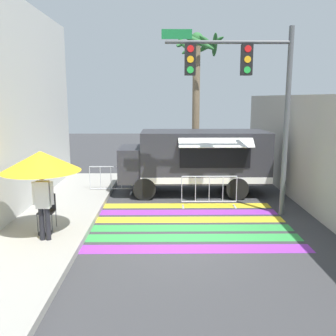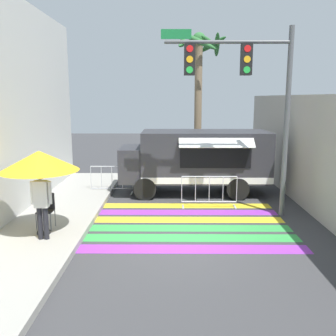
% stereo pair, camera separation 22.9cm
% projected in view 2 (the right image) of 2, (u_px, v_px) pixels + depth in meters
% --- Properties ---
extents(ground_plane, '(60.00, 60.00, 0.00)m').
position_uv_depth(ground_plane, '(180.00, 239.00, 9.97)').
color(ground_plane, '#38383A').
extents(sidewalk_left, '(4.40, 16.00, 0.17)m').
position_uv_depth(sidewalk_left, '(2.00, 235.00, 9.99)').
color(sidewalk_left, '#99968E').
rests_on(sidewalk_left, ground_plane).
extents(concrete_wall_right, '(0.20, 16.00, 3.80)m').
position_uv_depth(concrete_wall_right, '(308.00, 152.00, 12.54)').
color(concrete_wall_right, '#A39E93').
rests_on(concrete_wall_right, ground_plane).
extents(crosswalk_painted, '(6.40, 4.36, 0.01)m').
position_uv_depth(crosswalk_painted, '(179.00, 224.00, 11.15)').
color(crosswalk_painted, purple).
rests_on(crosswalk_painted, ground_plane).
extents(food_truck, '(5.67, 2.59, 2.44)m').
position_uv_depth(food_truck, '(194.00, 158.00, 14.48)').
color(food_truck, '#2D2D33').
rests_on(food_truck, ground_plane).
extents(traffic_signal_pole, '(3.93, 0.29, 5.79)m').
position_uv_depth(traffic_signal_pole, '(247.00, 84.00, 11.24)').
color(traffic_signal_pole, '#515456').
rests_on(traffic_signal_pole, ground_plane).
extents(patio_umbrella, '(2.00, 2.00, 2.21)m').
position_uv_depth(patio_umbrella, '(39.00, 161.00, 9.53)').
color(patio_umbrella, black).
rests_on(patio_umbrella, sidewalk_left).
extents(folding_chair, '(0.41, 0.41, 0.95)m').
position_uv_depth(folding_chair, '(46.00, 207.00, 10.26)').
color(folding_chair, '#4C4C51').
rests_on(folding_chair, sidewalk_left).
extents(vendor_person, '(0.53, 0.24, 1.78)m').
position_uv_depth(vendor_person, '(42.00, 200.00, 9.32)').
color(vendor_person, black).
rests_on(vendor_person, sidewalk_left).
extents(barricade_front, '(1.90, 0.44, 1.09)m').
position_uv_depth(barricade_front, '(209.00, 192.00, 12.75)').
color(barricade_front, '#B7BABF').
rests_on(barricade_front, ground_plane).
extents(barricade_side, '(1.67, 0.44, 1.09)m').
position_uv_depth(barricade_side, '(112.00, 180.00, 14.62)').
color(barricade_side, '#B7BABF').
rests_on(barricade_side, ground_plane).
extents(palm_tree, '(2.39, 2.36, 6.66)m').
position_uv_depth(palm_tree, '(199.00, 76.00, 17.46)').
color(palm_tree, '#7A664C').
rests_on(palm_tree, ground_plane).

